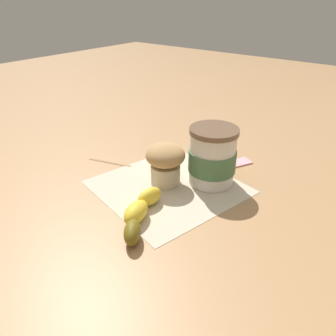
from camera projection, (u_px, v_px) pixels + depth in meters
ground_plane at (168, 187)px, 0.67m from camera, size 3.00×3.00×0.00m
paper_napkin at (168, 187)px, 0.67m from camera, size 0.31×0.31×0.00m
coffee_cup at (212, 157)px, 0.66m from camera, size 0.10×0.10×0.12m
muffin at (165, 162)px, 0.66m from camera, size 0.08×0.08×0.09m
banana at (139, 213)px, 0.56m from camera, size 0.15×0.09×0.03m
sugar_packet at (240, 162)px, 0.76m from camera, size 0.06×0.05×0.01m
wooden_stirrer at (110, 162)px, 0.76m from camera, size 0.04×0.11×0.00m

